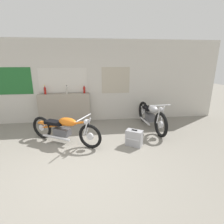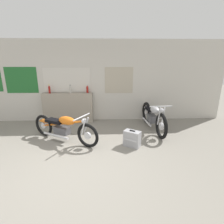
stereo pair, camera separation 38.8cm
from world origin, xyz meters
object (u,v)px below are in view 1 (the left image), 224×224
Objects in this scene: bottle_left_center at (67,90)px; hard_case_silver at (134,138)px; bottle_leftmost at (45,90)px; bottle_center at (84,89)px; motorcycle_orange at (64,129)px; motorcycle_silver at (151,115)px.

bottle_left_center reaches higher than hard_case_silver.
bottle_leftmost is 1.28m from bottle_center.
bottle_leftmost is 0.72m from bottle_left_center.
motorcycle_silver reaches higher than motorcycle_orange.
bottle_center is at bearing 1.72° from bottle_leftmost.
motorcycle_orange reaches higher than hard_case_silver.
motorcycle_silver is (2.11, -0.89, -0.73)m from bottle_center.
motorcycle_silver is at bearing 53.52° from hard_case_silver.
motorcycle_silver is 1.40m from hard_case_silver.
motorcycle_orange is (0.77, -1.58, -0.76)m from bottle_leftmost.
motorcycle_orange is (-0.51, -1.62, -0.76)m from bottle_center.
hard_case_silver is at bearing -37.41° from bottle_leftmost.
bottle_leftmost reaches higher than hard_case_silver.
bottle_leftmost is 1.03× the size of bottle_center.
hard_case_silver is (1.85, -1.93, -0.96)m from bottle_left_center.
motorcycle_orange is (0.06, -1.54, -0.76)m from bottle_left_center.
bottle_center is 0.14× the size of motorcycle_silver.
motorcycle_silver is (3.39, -0.85, -0.74)m from bottle_leftmost.
bottle_left_center reaches higher than motorcycle_orange.
motorcycle_silver is (2.62, 0.73, 0.03)m from motorcycle_orange.
bottle_center is at bearing 157.16° from motorcycle_silver.
motorcycle_orange is 1.84m from hard_case_silver.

